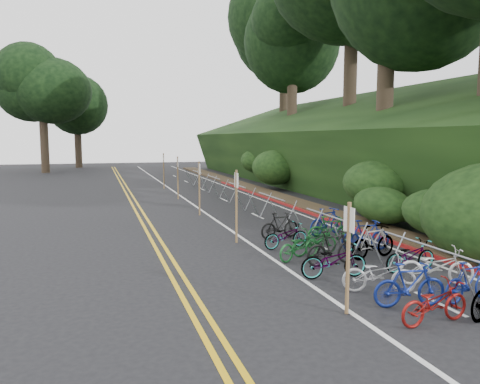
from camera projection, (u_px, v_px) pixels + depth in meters
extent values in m
plane|color=black|center=(272.00, 289.00, 11.11)|extent=(120.00, 120.00, 0.00)
cube|color=gold|center=(142.00, 222.00, 19.98)|extent=(0.12, 80.00, 0.01)
cube|color=gold|center=(149.00, 221.00, 20.07)|extent=(0.12, 80.00, 0.01)
cube|color=silver|center=(213.00, 218.00, 20.90)|extent=(0.12, 80.00, 0.01)
cube|color=silver|center=(299.00, 214.00, 22.12)|extent=(0.12, 80.00, 0.01)
cube|color=silver|center=(439.00, 304.00, 10.11)|extent=(0.10, 1.60, 0.01)
cube|color=silver|center=(316.00, 244.00, 15.81)|extent=(0.10, 1.60, 0.01)
cube|color=silver|center=(257.00, 216.00, 21.51)|extent=(0.10, 1.60, 0.01)
cube|color=silver|center=(224.00, 200.00, 27.21)|extent=(0.10, 1.60, 0.01)
cube|color=silver|center=(202.00, 189.00, 32.91)|extent=(0.10, 1.60, 0.01)
cube|color=silver|center=(186.00, 181.00, 38.61)|extent=(0.10, 1.60, 0.01)
cube|color=silver|center=(174.00, 176.00, 44.31)|extent=(0.10, 1.60, 0.01)
cube|color=maroon|center=(292.00, 206.00, 24.16)|extent=(0.25, 28.00, 0.10)
cube|color=black|center=(335.00, 148.00, 35.61)|extent=(12.32, 44.00, 9.11)
cube|color=#382819|center=(246.00, 186.00, 33.86)|extent=(1.40, 44.00, 0.16)
ellipsoid|color=#284C19|center=(438.00, 213.00, 15.93)|extent=(2.00, 2.80, 1.60)
ellipsoid|color=#284C19|center=(376.00, 183.00, 20.85)|extent=(2.60, 3.64, 2.08)
ellipsoid|color=#284C19|center=(335.00, 166.00, 26.85)|extent=(2.20, 3.08, 1.76)
ellipsoid|color=#284C19|center=(274.00, 167.00, 32.19)|extent=(3.00, 4.20, 2.40)
ellipsoid|color=#284C19|center=(256.00, 161.00, 38.08)|extent=(2.40, 3.36, 1.92)
ellipsoid|color=#284C19|center=(255.00, 151.00, 42.18)|extent=(2.80, 3.92, 2.24)
ellipsoid|color=#284C19|center=(382.00, 205.00, 18.74)|extent=(1.80, 2.52, 1.44)
ellipsoid|color=#284C19|center=(317.00, 153.00, 30.81)|extent=(3.20, 4.48, 2.56)
cylinder|color=#2D2319|center=(385.00, 90.00, 25.00)|extent=(0.89, 0.89, 7.24)
cylinder|color=#2D2319|center=(350.00, 85.00, 33.19)|extent=(0.94, 0.94, 8.20)
cylinder|color=#2D2319|center=(292.00, 108.00, 40.63)|extent=(0.86, 0.86, 6.76)
ellipsoid|color=black|center=(293.00, 36.00, 39.93)|extent=(9.01, 9.01, 8.56)
cylinder|color=#2D2319|center=(284.00, 102.00, 48.82)|extent=(0.91, 0.91, 7.72)
ellipsoid|color=black|center=(284.00, 32.00, 48.01)|extent=(10.72, 10.72, 10.19)
cylinder|color=#2D2319|center=(44.00, 142.00, 48.03)|extent=(0.83, 0.83, 6.27)
ellipsoid|color=black|center=(42.00, 86.00, 47.37)|extent=(8.58, 8.58, 8.15)
cylinder|color=#2D2319|center=(78.00, 144.00, 56.53)|extent=(0.81, 0.81, 5.79)
ellipsoid|color=black|center=(76.00, 101.00, 55.94)|extent=(7.51, 7.51, 7.13)
cylinder|color=gray|center=(430.00, 246.00, 10.74)|extent=(0.05, 3.44, 0.05)
cylinder|color=gray|center=(472.00, 292.00, 9.19)|extent=(0.55, 0.04, 1.08)
cylinder|color=gray|center=(378.00, 254.00, 12.27)|extent=(0.55, 0.04, 1.08)
cylinder|color=gray|center=(396.00, 252.00, 12.43)|extent=(0.55, 0.04, 1.08)
cylinder|color=gray|center=(328.00, 215.00, 14.70)|extent=(0.05, 3.00, 0.05)
cylinder|color=gray|center=(341.00, 243.00, 13.35)|extent=(0.58, 0.04, 1.13)
cylinder|color=gray|center=(359.00, 242.00, 13.52)|extent=(0.58, 0.04, 1.13)
cylinder|color=gray|center=(301.00, 226.00, 16.01)|extent=(0.58, 0.04, 1.13)
cylinder|color=gray|center=(315.00, 225.00, 16.17)|extent=(0.58, 0.04, 1.13)
cylinder|color=gray|center=(271.00, 196.00, 19.45)|extent=(0.05, 3.00, 0.05)
cylinder|color=gray|center=(277.00, 216.00, 18.10)|extent=(0.58, 0.04, 1.13)
cylinder|color=gray|center=(290.00, 215.00, 18.26)|extent=(0.58, 0.04, 1.13)
cylinder|color=gray|center=(254.00, 206.00, 20.76)|extent=(0.58, 0.04, 1.13)
cylinder|color=gray|center=(266.00, 205.00, 20.92)|extent=(0.58, 0.04, 1.13)
cylinder|color=gray|center=(237.00, 185.00, 24.20)|extent=(0.05, 3.00, 0.05)
cylinder|color=gray|center=(239.00, 200.00, 22.85)|extent=(0.58, 0.04, 1.13)
cylinder|color=gray|center=(250.00, 199.00, 23.01)|extent=(0.58, 0.04, 1.13)
cylinder|color=gray|center=(225.00, 193.00, 25.51)|extent=(0.58, 0.04, 1.13)
cylinder|color=gray|center=(234.00, 193.00, 25.67)|extent=(0.58, 0.04, 1.13)
cylinder|color=gray|center=(214.00, 177.00, 28.95)|extent=(0.05, 3.00, 0.05)
cylinder|color=gray|center=(215.00, 189.00, 27.60)|extent=(0.58, 0.04, 1.13)
cylinder|color=gray|center=(224.00, 189.00, 27.76)|extent=(0.58, 0.04, 1.13)
cylinder|color=gray|center=(204.00, 185.00, 30.26)|extent=(0.58, 0.04, 1.13)
cylinder|color=gray|center=(213.00, 184.00, 30.42)|extent=(0.58, 0.04, 1.13)
cylinder|color=gray|center=(197.00, 172.00, 33.70)|extent=(0.05, 3.00, 0.05)
cylinder|color=gray|center=(197.00, 182.00, 32.35)|extent=(0.58, 0.04, 1.13)
cylinder|color=gray|center=(205.00, 181.00, 32.51)|extent=(0.58, 0.04, 1.13)
cylinder|color=gray|center=(190.00, 178.00, 35.01)|extent=(0.58, 0.04, 1.13)
cylinder|color=gray|center=(197.00, 178.00, 35.17)|extent=(0.58, 0.04, 1.13)
cylinder|color=brown|center=(348.00, 259.00, 9.41)|extent=(0.08, 0.08, 2.30)
cube|color=silver|center=(349.00, 219.00, 9.32)|extent=(0.02, 0.40, 0.50)
cylinder|color=brown|center=(236.00, 207.00, 15.89)|extent=(0.08, 0.08, 2.50)
cube|color=silver|center=(236.00, 180.00, 15.78)|extent=(0.02, 0.40, 0.50)
cylinder|color=brown|center=(199.00, 188.00, 21.59)|extent=(0.08, 0.08, 2.50)
cube|color=silver|center=(199.00, 169.00, 21.48)|extent=(0.02, 0.40, 0.50)
cylinder|color=brown|center=(178.00, 178.00, 27.29)|extent=(0.08, 0.08, 2.50)
cube|color=silver|center=(178.00, 163.00, 27.18)|extent=(0.02, 0.40, 0.50)
cylinder|color=brown|center=(164.00, 171.00, 32.99)|extent=(0.08, 0.08, 2.50)
cube|color=silver|center=(163.00, 158.00, 32.88)|extent=(0.02, 0.40, 0.50)
imported|color=#144C1E|center=(299.00, 245.00, 13.73)|extent=(1.17, 1.73, 0.86)
imported|color=maroon|center=(434.00, 303.00, 8.97)|extent=(0.72, 1.65, 0.84)
imported|color=navy|center=(410.00, 285.00, 9.86)|extent=(0.70, 1.65, 0.96)
imported|color=navy|center=(470.00, 281.00, 10.19)|extent=(0.67, 1.58, 0.92)
imported|color=#9E9EA3|center=(379.00, 274.00, 10.80)|extent=(1.17, 1.78, 0.88)
imported|color=beige|center=(436.00, 266.00, 11.33)|extent=(1.22, 1.92, 0.95)
imported|color=slate|center=(334.00, 260.00, 11.93)|extent=(0.77, 1.81, 0.93)
imported|color=slate|center=(410.00, 256.00, 12.54)|extent=(0.72, 1.66, 0.85)
imported|color=black|center=(332.00, 248.00, 13.17)|extent=(0.64, 1.69, 0.99)
imported|color=slate|center=(373.00, 242.00, 13.87)|extent=(0.83, 1.75, 1.01)
imported|color=#144C1E|center=(314.00, 242.00, 14.29)|extent=(0.75, 1.64, 0.83)
imported|color=navy|center=(366.00, 235.00, 14.80)|extent=(0.58, 1.70, 1.01)
imported|color=slate|center=(286.00, 236.00, 15.17)|extent=(0.79, 1.65, 0.83)
imported|color=#144C1E|center=(330.00, 230.00, 15.86)|extent=(0.75, 1.62, 0.94)
imported|color=black|center=(280.00, 225.00, 16.66)|extent=(0.74, 1.62, 0.94)
imported|color=navy|center=(327.00, 221.00, 17.23)|extent=(0.98, 1.76, 1.02)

